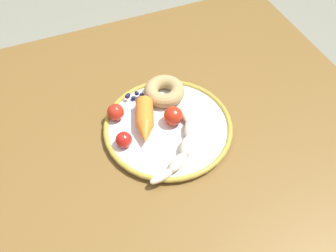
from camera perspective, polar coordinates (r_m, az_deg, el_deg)
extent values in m
cube|color=brown|center=(0.82, -1.02, -4.28)|extent=(1.06, 0.97, 0.03)
cube|color=brown|center=(1.49, 9.95, 6.15)|extent=(0.05, 0.05, 0.70)
cylinder|color=silver|center=(0.84, 0.00, -0.26)|extent=(0.28, 0.28, 0.01)
torus|color=#B09135|center=(0.84, 0.00, 0.00)|extent=(0.29, 0.29, 0.01)
ellipsoid|color=beige|center=(0.75, -1.00, -7.82)|extent=(0.06, 0.03, 0.02)
ellipsoid|color=beige|center=(0.76, 1.51, -5.68)|extent=(0.06, 0.05, 0.02)
ellipsoid|color=beige|center=(0.79, 3.00, -3.09)|extent=(0.06, 0.06, 0.03)
ellipsoid|color=beige|center=(0.81, 3.36, -0.61)|extent=(0.04, 0.06, 0.02)
ellipsoid|color=beige|center=(0.84, 2.68, 1.67)|extent=(0.02, 0.06, 0.02)
cylinder|color=orange|center=(0.84, -3.65, 1.99)|extent=(0.06, 0.08, 0.04)
cone|color=orange|center=(0.80, -3.55, -1.22)|extent=(0.05, 0.06, 0.04)
torus|color=tan|center=(0.89, -0.57, 5.42)|extent=(0.14, 0.14, 0.03)
sphere|color=#191638|center=(0.89, -4.10, 4.76)|extent=(0.01, 0.01, 0.01)
sphere|color=#191638|center=(0.89, -5.38, 4.30)|extent=(0.01, 0.01, 0.01)
sphere|color=#191638|center=(0.87, -4.68, 3.13)|extent=(0.01, 0.01, 0.01)
sphere|color=#191638|center=(0.89, -4.52, 4.24)|extent=(0.01, 0.01, 0.01)
sphere|color=#191638|center=(0.90, -6.15, 4.76)|extent=(0.01, 0.01, 0.01)
sphere|color=#191638|center=(0.89, -4.73, 5.10)|extent=(0.01, 0.01, 0.01)
sphere|color=#191638|center=(0.88, -6.34, 4.54)|extent=(0.01, 0.01, 0.01)
sphere|color=red|center=(0.85, -8.11, 2.14)|extent=(0.04, 0.04, 0.04)
sphere|color=red|center=(0.83, 0.82, 1.57)|extent=(0.04, 0.04, 0.04)
sphere|color=red|center=(0.80, -6.87, -2.11)|extent=(0.04, 0.04, 0.04)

